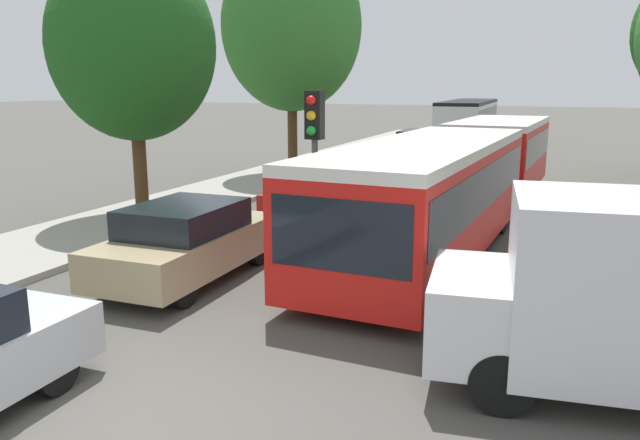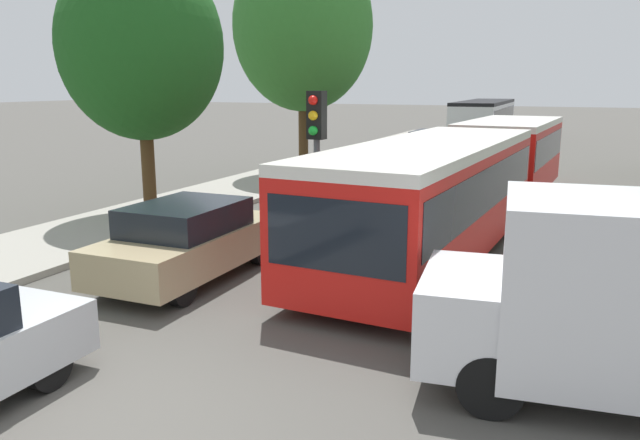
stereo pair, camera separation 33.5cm
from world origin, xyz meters
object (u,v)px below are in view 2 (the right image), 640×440
articulated_bus (472,171)px  city_bus_rear (484,117)px  queued_car_white (391,165)px  queued_car_green (434,148)px  queued_car_tan (189,240)px  tree_left_mid (143,51)px  traffic_light (316,139)px  queued_car_red (327,192)px  tree_left_far (303,27)px

articulated_bus → city_bus_rear: bearing=-168.2°
queued_car_white → queued_car_green: bearing=-0.9°
city_bus_rear → queued_car_green: bearing=179.1°
queued_car_tan → tree_left_mid: tree_left_mid is taller
queued_car_green → tree_left_mid: bearing=163.1°
queued_car_white → tree_left_mid: 9.69m
city_bus_rear → queued_car_tan: 31.86m
traffic_light → queued_car_red: bearing=-156.4°
queued_car_green → tree_left_far: (-3.64, -5.80, 4.79)m
queued_car_tan → traffic_light: bearing=-48.7°
queued_car_tan → queued_car_white: size_ratio=0.99×
queued_car_tan → queued_car_white: bearing=-1.2°
queued_car_white → queued_car_red: bearing=-179.3°
queued_car_tan → tree_left_mid: bearing=45.0°
queued_car_tan → traffic_light: (1.84, 1.63, 1.78)m
city_bus_rear → queued_car_white: (0.01, -19.96, -0.70)m
queued_car_white → queued_car_green: (0.06, 6.13, 0.04)m
tree_left_far → queued_car_red: bearing=-60.3°
queued_car_white → traffic_light: size_ratio=1.22×
tree_left_far → articulated_bus: bearing=-37.9°
articulated_bus → queued_car_tan: 7.66m
tree_left_mid → tree_left_far: (0.57, 8.31, 1.22)m
tree_left_mid → tree_left_far: size_ratio=0.79×
tree_left_mid → city_bus_rear: bearing=81.6°
queued_car_red → articulated_bus: bearing=-78.3°
city_bus_rear → queued_car_white: city_bus_rear is taller
city_bus_rear → queued_car_red: size_ratio=2.84×
articulated_bus → tree_left_far: bearing=-124.5°
queued_car_red → tree_left_far: 8.86m
tree_left_mid → articulated_bus: bearing=18.5°
articulated_bus → traffic_light: traffic_light is taller
tree_left_mid → tree_left_far: 8.42m
queued_car_tan → queued_car_green: (0.26, 18.02, 0.05)m
queued_car_tan → tree_left_mid: 6.63m
queued_car_tan → queued_car_green: size_ratio=0.94×
articulated_bus → queued_car_tan: (-3.93, -6.54, -0.66)m
queued_car_red → queued_car_green: size_ratio=0.93×
articulated_bus → tree_left_mid: bearing=-68.1°
city_bus_rear → queued_car_tan: bearing=178.4°
queued_car_green → tree_left_mid: size_ratio=0.64×
traffic_light → queued_car_green: bearing=-171.2°
queued_car_white → traffic_light: 10.54m
queued_car_tan → queued_car_red: queued_car_tan is taller
queued_car_red → tree_left_far: (-3.68, 6.45, 4.84)m
queued_car_tan → tree_left_far: size_ratio=0.48×
queued_car_green → tree_left_far: 8.36m
articulated_bus → traffic_light: 5.45m
queued_car_red → tree_left_mid: bearing=113.4°
queued_car_white → queued_car_tan: bearing=178.8°
traffic_light → tree_left_far: (-5.21, 10.59, 3.06)m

